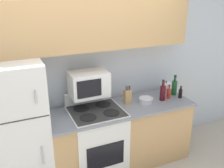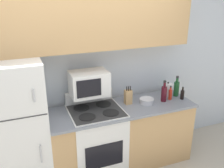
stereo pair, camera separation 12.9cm
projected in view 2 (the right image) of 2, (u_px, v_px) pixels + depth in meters
The scene contains 13 objects.
wall_back at pixel (88, 74), 3.40m from camera, with size 8.00×0.05×2.55m.
lower_cabinets at pixel (121, 136), 3.47m from camera, with size 1.96×0.66×0.90m.
refrigerator at pixel (17, 129), 2.90m from camera, with size 0.68×0.69×1.66m.
upper_cabinets at pixel (90, 25), 3.00m from camera, with size 2.64×0.33×0.60m.
stove at pixel (96, 140), 3.32m from camera, with size 0.68×0.64×1.07m.
microwave at pixel (89, 83), 3.16m from camera, with size 0.48×0.33×0.31m.
knife_block at pixel (128, 97), 3.36m from camera, with size 0.09×0.08×0.26m.
bowl at pixel (147, 101), 3.38m from camera, with size 0.20×0.20×0.08m.
bottle_soy_sauce at pixel (182, 94), 3.51m from camera, with size 0.05×0.05×0.18m.
bottle_wine_red at pixel (164, 93), 3.43m from camera, with size 0.08×0.08×0.30m.
bottle_hot_sauce at pixel (170, 94), 3.50m from camera, with size 0.05×0.05×0.20m.
bottle_wine_green at pixel (176, 88), 3.61m from camera, with size 0.08×0.08×0.30m.
kettle at pixel (168, 90), 3.60m from camera, with size 0.13×0.13×0.22m.
Camera 2 is at (-0.87, -2.43, 2.34)m, focal length 40.00 mm.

